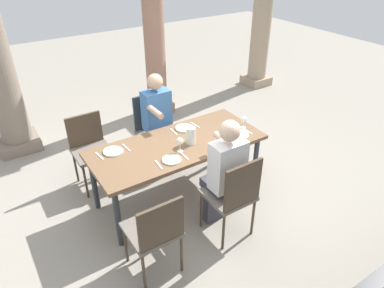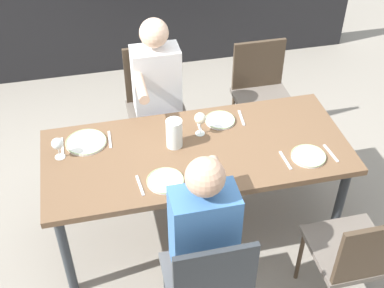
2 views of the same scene
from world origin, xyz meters
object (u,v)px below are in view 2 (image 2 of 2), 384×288
wine_glass_3 (57,144)px  water_pitcher (174,135)px  chair_west_north (357,254)px  chair_west_south (262,90)px  wine_glass_1 (200,119)px  diner_woman_green (201,237)px  chair_mid_south (155,101)px  plate_1 (220,120)px  chair_mid_north (209,283)px  plate_2 (165,181)px  dining_table (197,158)px  plate_0 (308,156)px  diner_man_white (158,99)px  plate_3 (86,142)px

wine_glass_3 → water_pitcher: 0.71m
chair_west_north → water_pitcher: water_pitcher is taller
chair_west_south → wine_glass_1: 1.01m
chair_west_north → diner_woman_green: bearing=-11.9°
chair_mid_south → plate_1: chair_mid_south is taller
chair_west_south → chair_mid_north: bearing=62.8°
chair_west_south → plate_2: (0.97, 1.08, 0.22)m
chair_west_north → chair_mid_south: bearing=-62.8°
dining_table → plate_0: (-0.65, 0.22, 0.08)m
chair_west_north → water_pitcher: bearing=-46.5°
chair_mid_south → diner_man_white: 0.23m
diner_man_white → plate_1: size_ratio=6.39×
plate_2 → diner_man_white: bearing=-97.1°
plate_3 → wine_glass_3: wine_glass_3 is taller
chair_mid_south → water_pitcher: (-0.00, 0.77, 0.27)m
wine_glass_1 → plate_2: size_ratio=0.74×
chair_west_north → plate_1: size_ratio=4.38×
dining_table → chair_west_north: 1.11m
chair_west_south → chair_mid_south: chair_mid_south is taller
water_pitcher → chair_west_north: bearing=133.5°
diner_man_white → water_pitcher: (-0.01, 0.58, 0.13)m
chair_west_north → plate_3: (1.40, -1.05, 0.22)m
chair_mid_north → wine_glass_1: size_ratio=5.73×
dining_table → plate_1: 0.34m
chair_west_south → water_pitcher: size_ratio=4.65×
dining_table → chair_west_north: size_ratio=2.18×
diner_woman_green → wine_glass_1: 0.84m
dining_table → plate_3: (0.68, -0.22, 0.08)m
plate_1 → plate_2: same height
chair_mid_north → wine_glass_3: (0.71, -0.95, 0.31)m
plate_3 → water_pitcher: size_ratio=1.34×
chair_west_north → chair_mid_south: (0.86, -1.67, 0.03)m
chair_mid_north → chair_west_north: bearing=-179.4°
chair_mid_north → diner_woman_green: diner_woman_green is taller
diner_woman_green → plate_2: diner_woman_green is taller
chair_mid_south → chair_west_south: bearing=179.6°
dining_table → plate_3: size_ratio=7.41×
wine_glass_3 → plate_2: bearing=148.9°
plate_3 → water_pitcher: (-0.55, 0.14, 0.08)m
plate_1 → wine_glass_3: wine_glass_3 is taller
plate_1 → wine_glass_1: bearing=31.6°
wine_glass_3 → diner_man_white: bearing=-142.7°
diner_woman_green → plate_0: bearing=-151.5°
chair_west_north → diner_woman_green: (0.86, -0.18, 0.16)m
chair_mid_south → plate_0: 1.33m
dining_table → chair_mid_south: size_ratio=2.01×
dining_table → plate_0: 0.70m
plate_2 → water_pitcher: bearing=-110.5°
chair_mid_north → plate_2: (0.12, -0.60, 0.21)m
wine_glass_1 → water_pitcher: water_pitcher is taller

